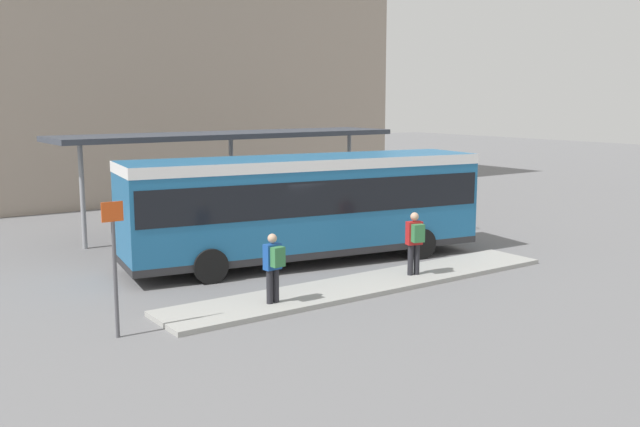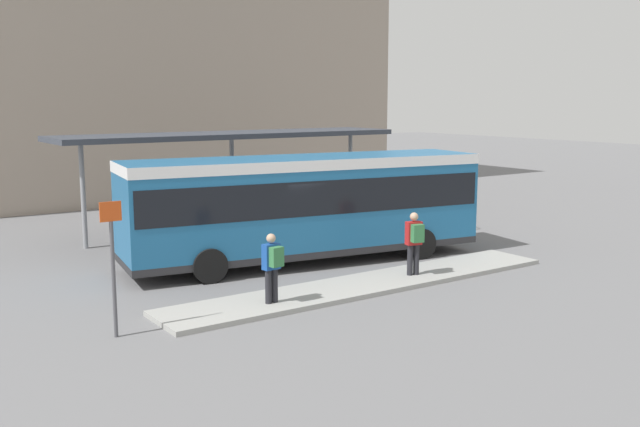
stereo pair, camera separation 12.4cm
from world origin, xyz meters
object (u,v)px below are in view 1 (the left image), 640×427
at_px(bicycle_black, 454,218).
at_px(bicycle_green, 441,213).
at_px(city_bus, 306,201).
at_px(platform_sign, 115,263).
at_px(potted_planter_near_shelter, 368,209).
at_px(pedestrian_companion, 415,239).
at_px(pedestrian_waiting, 274,264).

bearing_deg(bicycle_black, bicycle_green, 158.16).
xyz_separation_m(city_bus, platform_sign, (-6.97, -3.45, -0.28)).
bearing_deg(platform_sign, bicycle_green, 21.51).
relative_size(bicycle_black, potted_planter_near_shelter, 1.10).
height_order(pedestrian_companion, platform_sign, platform_sign).
height_order(pedestrian_companion, potted_planter_near_shelter, pedestrian_companion).
bearing_deg(potted_planter_near_shelter, pedestrian_waiting, -141.14).
height_order(bicycle_black, potted_planter_near_shelter, potted_planter_near_shelter).
height_order(pedestrian_companion, bicycle_black, pedestrian_companion).
relative_size(pedestrian_companion, potted_planter_near_shelter, 1.12).
bearing_deg(city_bus, pedestrian_companion, -61.51).
xyz_separation_m(city_bus, potted_planter_near_shelter, (4.86, 3.03, -1.05)).
distance_m(bicycle_black, platform_sign, 15.68).
bearing_deg(pedestrian_companion, bicycle_black, -38.54).
xyz_separation_m(pedestrian_waiting, pedestrian_companion, (4.49, 0.10, 0.04)).
bearing_deg(pedestrian_companion, potted_planter_near_shelter, -15.09).
xyz_separation_m(pedestrian_companion, bicycle_green, (6.83, 5.90, -0.71)).
relative_size(potted_planter_near_shelter, platform_sign, 0.54).
bearing_deg(pedestrian_companion, city_bus, 33.76).
relative_size(pedestrian_companion, bicycle_black, 1.02).
bearing_deg(bicycle_black, pedestrian_waiting, -74.55).
xyz_separation_m(bicycle_black, bicycle_green, (0.20, 0.90, 0.02)).
height_order(city_bus, pedestrian_companion, city_bus).
relative_size(bicycle_green, potted_planter_near_shelter, 1.18).
distance_m(city_bus, potted_planter_near_shelter, 5.83).
xyz_separation_m(city_bus, pedestrian_waiting, (-3.29, -3.54, -0.78)).
relative_size(city_bus, pedestrian_companion, 6.43).
bearing_deg(bicycle_black, pedestrian_companion, -62.18).
xyz_separation_m(pedestrian_companion, platform_sign, (-8.17, -0.01, 0.46)).
bearing_deg(bicycle_green, pedestrian_waiting, 125.65).
relative_size(pedestrian_waiting, potted_planter_near_shelter, 1.08).
xyz_separation_m(bicycle_black, platform_sign, (-14.80, -5.02, 1.19)).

